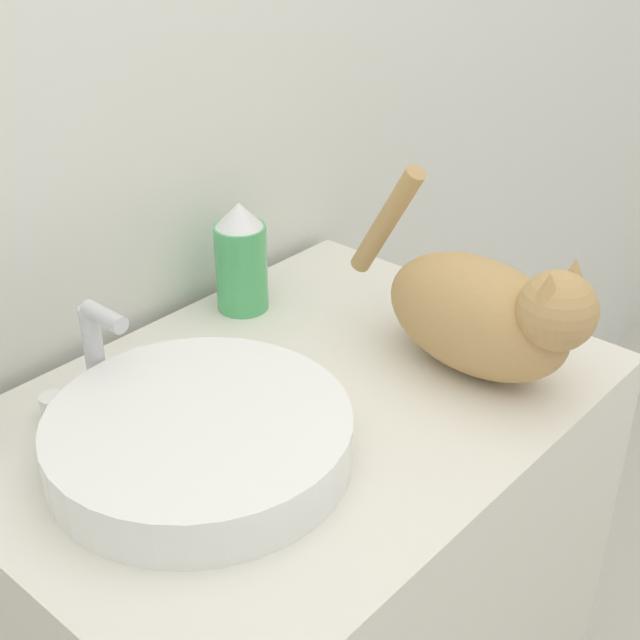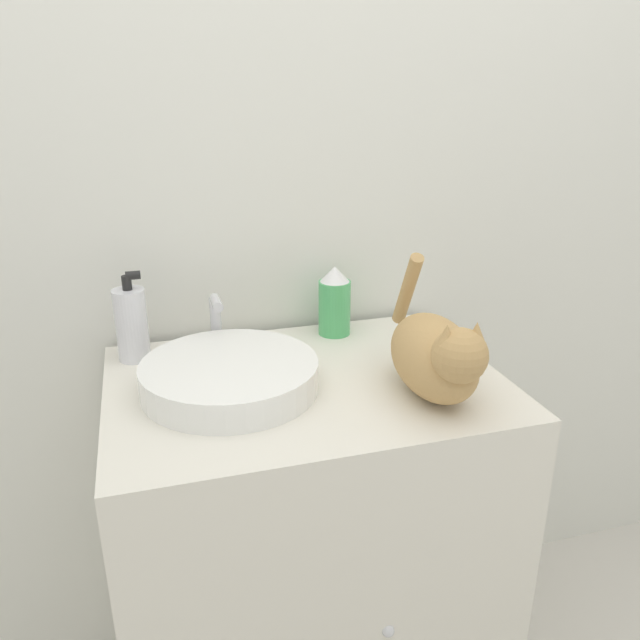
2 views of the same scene
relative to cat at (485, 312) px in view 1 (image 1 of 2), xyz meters
name	(u,v)px [view 1 (image 1 of 2)]	position (x,y,z in m)	size (l,w,h in m)	color
wall_back	(95,56)	(-0.22, 0.46, 0.29)	(6.00, 0.05, 2.50)	silver
sink_basin	(199,439)	(-0.37, 0.13, -0.06)	(0.34, 0.34, 0.06)	white
faucet	(98,361)	(-0.37, 0.31, -0.03)	(0.16, 0.08, 0.14)	silver
cat	(485,312)	(0.00, 0.00, 0.00)	(0.17, 0.38, 0.25)	tan
spray_bottle	(241,258)	(-0.09, 0.35, -0.01)	(0.08, 0.08, 0.17)	#4CB266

